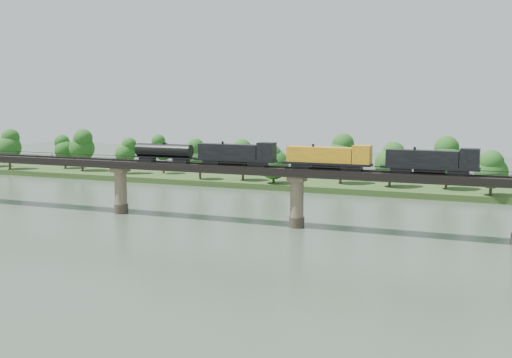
% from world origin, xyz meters
% --- Properties ---
extents(ground, '(400.00, 400.00, 0.00)m').
position_xyz_m(ground, '(0.00, 0.00, 0.00)').
color(ground, '#364537').
rests_on(ground, ground).
extents(far_bank, '(300.00, 24.00, 1.60)m').
position_xyz_m(far_bank, '(0.00, 85.00, 0.80)').
color(far_bank, '#2A451B').
rests_on(far_bank, ground).
extents(bridge, '(236.00, 30.00, 11.50)m').
position_xyz_m(bridge, '(0.00, 30.00, 5.46)').
color(bridge, '#473A2D').
rests_on(bridge, ground).
extents(bridge_superstructure, '(220.00, 4.90, 0.75)m').
position_xyz_m(bridge_superstructure, '(0.00, 30.00, 11.79)').
color(bridge_superstructure, black).
rests_on(bridge_superstructure, bridge).
extents(far_treeline, '(289.06, 17.54, 13.60)m').
position_xyz_m(far_treeline, '(-8.21, 80.52, 8.83)').
color(far_treeline, '#382619').
rests_on(far_treeline, far_bank).
extents(freight_train, '(68.97, 2.69, 4.75)m').
position_xyz_m(freight_train, '(-0.30, 30.00, 13.77)').
color(freight_train, black).
rests_on(freight_train, bridge).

